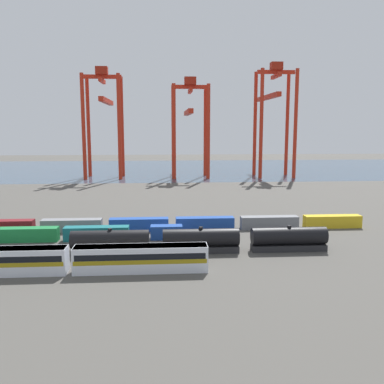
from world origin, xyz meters
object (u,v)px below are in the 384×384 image
Objects in this scene: gantry_crane_central at (190,118)px; shipping_container_3 at (97,233)px; shipping_container_4 at (166,232)px; gantry_crane_west at (104,112)px; gantry_crane_east at (273,109)px; freight_tank_row at (201,240)px; passenger_train at (70,259)px; shipping_container_10 at (332,221)px; shipping_container_9 at (269,222)px; shipping_container_8 at (205,223)px.

shipping_container_3 is at bearing -103.16° from gantry_crane_central.
gantry_crane_west is (-25.11, 103.44, 26.32)m from shipping_container_4.
freight_tank_row is at bearing -110.23° from gantry_crane_east.
freight_tank_row is at bearing -74.67° from gantry_crane_west.
gantry_crane_east is at bearing 0.22° from gantry_crane_west.
gantry_crane_east reaches higher than gantry_crane_west.
shipping_container_3 is at bearing 86.81° from passenger_train.
gantry_crane_central is at bearing 76.84° from shipping_container_3.
gantry_crane_east reaches higher than gantry_crane_central.
freight_tank_row reaches higher than shipping_container_10.
shipping_container_3 is at bearing -168.91° from shipping_container_9.
gantry_crane_east is (36.24, -0.28, 4.08)m from gantry_crane_central.
shipping_container_4 is 0.13× the size of gantry_crane_west.
shipping_container_8 is at bearing 17.84° from shipping_container_3.
shipping_container_3 is 13.18m from shipping_container_4.
gantry_crane_east is (60.55, 103.71, 27.87)m from shipping_container_3.
shipping_container_8 is at bearing 180.00° from shipping_container_10.
gantry_crane_east reaches higher than shipping_container_9.
passenger_train is 139.18m from gantry_crane_east.
shipping_container_10 is (48.54, 6.84, 0.00)m from shipping_container_3.
shipping_container_9 is at bearing -104.84° from gantry_crane_east.
passenger_train is 0.84× the size of gantry_crane_east.
shipping_container_3 is 1.00× the size of shipping_container_9.
gantry_crane_central is at bearing 179.56° from gantry_crane_east.
shipping_container_4 and shipping_container_10 have the same top height.
passenger_train is at bearing -116.80° from gantry_crane_east.
shipping_container_9 is at bearing -83.78° from gantry_crane_central.
gantry_crane_central is at bearing 88.19° from shipping_container_8.
shipping_container_8 is (8.06, 6.84, 0.00)m from shipping_container_4.
gantry_crane_east is (47.37, 103.71, 27.87)m from shipping_container_4.
shipping_container_3 and shipping_container_8 have the same top height.
shipping_container_9 is 0.27× the size of gantry_crane_west.
shipping_container_4 is at bearing 0.00° from shipping_container_3.
passenger_train reaches higher than shipping_container_8.
shipping_container_8 is at bearing -91.81° from gantry_crane_central.
passenger_train is at bearing -101.71° from gantry_crane_central.
gantry_crane_west is at bearing -179.13° from gantry_crane_central.
passenger_train is 0.88× the size of gantry_crane_west.
shipping_container_8 is (2.29, 16.02, -0.80)m from freight_tank_row.
passenger_train reaches higher than shipping_container_4.
shipping_container_8 is at bearing -112.08° from gantry_crane_east.
shipping_container_3 is at bearing 180.00° from shipping_container_4.
shipping_container_4 is 117.37m from gantry_crane_east.
shipping_container_9 is at bearing -64.14° from gantry_crane_west.
gantry_crane_central is (5.36, 113.17, 22.99)m from freight_tank_row.
shipping_container_4 is 107.25m from gantry_crane_central.
gantry_crane_central is (24.31, 103.99, 23.79)m from shipping_container_3.
gantry_crane_central is 36.47m from gantry_crane_east.
passenger_train is at bearing -93.19° from shipping_container_3.
shipping_container_4 is at bearing -162.52° from shipping_container_9.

